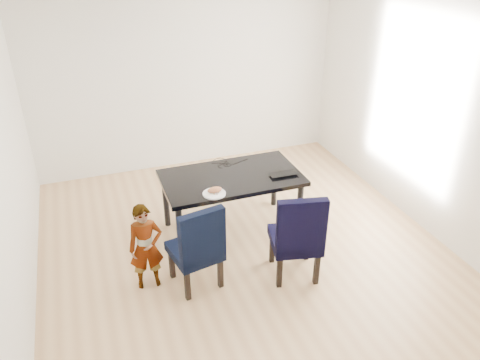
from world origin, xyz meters
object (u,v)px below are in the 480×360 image
object	(u,v)px
chair_left	(194,244)
laptop	(282,172)
chair_right	(295,233)
plate	(214,194)
dining_table	(232,203)
child	(146,247)

from	to	relation	value
chair_left	laptop	distance (m)	1.42
chair_right	plate	bearing A→B (deg)	148.62
chair_left	plate	bearing A→B (deg)	41.04
dining_table	chair_right	world-z (taller)	chair_right
chair_right	plate	distance (m)	0.96
child	laptop	world-z (taller)	child
dining_table	laptop	size ratio (longest dim) A/B	4.82
child	plate	size ratio (longest dim) A/B	3.78
chair_left	laptop	xyz separation A→B (m)	(1.24, 0.64, 0.28)
chair_right	child	world-z (taller)	chair_right
plate	child	bearing A→B (deg)	-158.88
dining_table	child	bearing A→B (deg)	-150.01
dining_table	plate	world-z (taller)	plate
chair_right	dining_table	bearing A→B (deg)	122.87
chair_left	laptop	world-z (taller)	chair_left
dining_table	child	distance (m)	1.31
chair_left	child	distance (m)	0.48
dining_table	plate	distance (m)	0.59
chair_left	child	bearing A→B (deg)	153.84
dining_table	laptop	xyz separation A→B (m)	(0.58, -0.14, 0.39)
chair_right	child	bearing A→B (deg)	-179.92
chair_left	plate	world-z (taller)	chair_left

